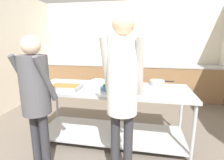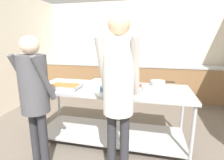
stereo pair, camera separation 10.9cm
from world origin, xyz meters
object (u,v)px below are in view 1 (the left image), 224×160
at_px(broccoli_bowl, 107,88).
at_px(serving_tray_roast, 130,87).
at_px(guest_serving_right, 122,84).
at_px(serving_tray_vegetables, 65,87).
at_px(water_bottle, 124,59).
at_px(sauce_pan, 157,83).
at_px(guest_serving_left, 35,90).
at_px(plate_stack, 98,81).

relative_size(broccoli_bowl, serving_tray_roast, 0.54).
bearing_deg(guest_serving_right, serving_tray_vegetables, 145.64).
bearing_deg(water_bottle, sauce_pan, -69.29).
bearing_deg(water_bottle, serving_tray_roast, -80.79).
bearing_deg(guest_serving_right, guest_serving_left, 177.69).
bearing_deg(serving_tray_roast, water_bottle, 99.21).
xyz_separation_m(plate_stack, guest_serving_left, (-0.45, -1.07, 0.12)).
xyz_separation_m(plate_stack, sauce_pan, (0.98, 0.00, 0.02)).
relative_size(plate_stack, guest_serving_right, 0.13).
relative_size(sauce_pan, guest_serving_left, 0.23).
distance_m(guest_serving_left, water_bottle, 3.23).
xyz_separation_m(serving_tray_vegetables, broccoli_bowl, (0.63, 0.06, 0.01)).
height_order(guest_serving_left, guest_serving_right, guest_serving_right).
distance_m(serving_tray_roast, guest_serving_left, 1.31).
relative_size(serving_tray_roast, water_bottle, 1.24).
bearing_deg(guest_serving_left, guest_serving_right, -2.31).
distance_m(plate_stack, sauce_pan, 0.98).
height_order(broccoli_bowl, serving_tray_roast, broccoli_bowl).
distance_m(serving_tray_vegetables, plate_stack, 0.60).
height_order(plate_stack, serving_tray_roast, serving_tray_roast).
bearing_deg(guest_serving_left, sauce_pan, 36.99).
bearing_deg(serving_tray_vegetables, plate_stack, 51.40).
relative_size(serving_tray_roast, guest_serving_right, 0.20).
height_order(serving_tray_roast, guest_serving_right, guest_serving_right).
distance_m(serving_tray_vegetables, guest_serving_left, 0.62).
relative_size(serving_tray_vegetables, plate_stack, 1.97).
xyz_separation_m(sauce_pan, guest_serving_left, (-1.43, -1.08, 0.10)).
distance_m(plate_stack, guest_serving_left, 1.17).
height_order(guest_serving_left, water_bottle, guest_serving_left).
xyz_separation_m(serving_tray_vegetables, plate_stack, (0.38, 0.47, -0.00)).
bearing_deg(guest_serving_left, plate_stack, 67.39).
bearing_deg(guest_serving_right, water_bottle, 96.58).
bearing_deg(serving_tray_roast, serving_tray_vegetables, -167.12).
height_order(serving_tray_roast, guest_serving_left, guest_serving_left).
bearing_deg(sauce_pan, guest_serving_left, -143.01).
relative_size(serving_tray_roast, sauce_pan, 1.00).
xyz_separation_m(broccoli_bowl, water_bottle, (-0.06, 2.50, 0.16)).
bearing_deg(guest_serving_left, broccoli_bowl, 43.43).
distance_m(serving_tray_vegetables, broccoli_bowl, 0.63).
bearing_deg(sauce_pan, serving_tray_roast, -147.77).
relative_size(plate_stack, guest_serving_left, 0.14).
height_order(sauce_pan, water_bottle, water_bottle).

